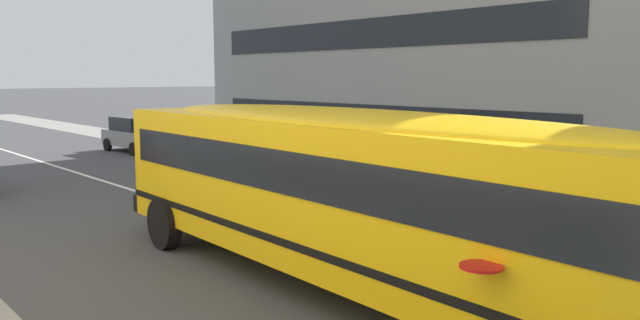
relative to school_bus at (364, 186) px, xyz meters
name	(u,v)px	position (x,y,z in m)	size (l,w,h in m)	color
ground_plane	(545,319)	(2.50, 1.26, -1.78)	(400.00, 400.00, 0.00)	#424244
lane_centreline	(545,319)	(2.50, 1.26, -1.78)	(110.00, 0.16, 0.01)	silver
school_bus	(364,186)	(0.00, 0.00, 0.00)	(13.50, 3.44, 3.00)	yellow
parked_car_grey_beside_sign	(136,134)	(-21.22, 5.84, -0.94)	(3.99, 2.05, 1.64)	gray
parked_car_silver_by_entrance	(300,159)	(-9.02, 5.92, -0.94)	(3.99, 2.07, 1.64)	#B7BABF
apartment_block_far_left	(460,4)	(-10.50, 16.09, 4.87)	(21.20, 12.07, 13.30)	gray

